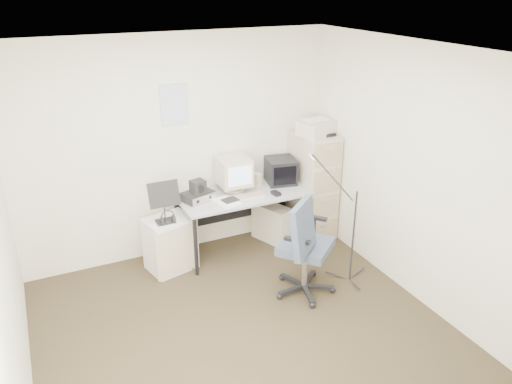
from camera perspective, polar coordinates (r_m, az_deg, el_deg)
name	(u,v)px	position (r m, az deg, el deg)	size (l,w,h in m)	color
floor	(247,335)	(4.74, -1.09, -16.05)	(3.60, 3.60, 0.01)	#342F1E
ceiling	(244,54)	(3.70, -1.39, 15.51)	(3.60, 3.60, 0.01)	white
wall_back	(179,148)	(5.63, -8.84, 4.94)	(3.60, 0.02, 2.50)	beige
wall_front	(390,348)	(2.78, 15.06, -16.82)	(3.60, 0.02, 2.50)	beige
wall_left	(1,262)	(3.78, -27.09, -7.09)	(0.02, 3.60, 2.50)	beige
wall_right	(416,176)	(5.01, 17.87, 1.71)	(0.02, 3.60, 2.50)	beige
wall_calendar	(174,105)	(5.48, -9.33, 9.84)	(0.30, 0.02, 0.44)	white
filing_cabinet	(313,185)	(6.19, 6.50, 0.84)	(0.40, 0.60, 1.30)	#BFB494
printer	(317,128)	(5.91, 7.03, 7.30)	(0.44, 0.30, 0.17)	#B7B2A5
desk	(244,221)	(5.87, -1.40, -3.36)	(1.50, 0.70, 0.73)	#B0B0B0
crt_monitor	(234,174)	(5.73, -2.58, 2.06)	(0.35, 0.37, 0.39)	#B7B2A5
crt_tv	(281,171)	(5.96, 2.83, 2.46)	(0.33, 0.35, 0.30)	black
desk_speaker	(257,180)	(5.88, 0.15, 1.41)	(0.08, 0.08, 0.15)	#C8B796
keyboard	(245,197)	(5.57, -1.25, -0.59)	(0.43, 0.15, 0.02)	#B7B2A5
mouse	(276,193)	(5.66, 2.28, -0.15)	(0.07, 0.12, 0.04)	black
radio_receiver	(198,196)	(5.55, -6.66, -0.45)	(0.33, 0.24, 0.09)	black
radio_speaker	(198,187)	(5.48, -6.66, 0.59)	(0.15, 0.14, 0.15)	black
papers	(227,202)	(5.47, -3.36, -1.13)	(0.21, 0.29, 0.02)	white
pc_tower	(272,223)	(6.13, 1.84, -3.58)	(0.22, 0.49, 0.46)	#B7B2A5
office_chair	(306,244)	(5.03, 5.71, -5.99)	(0.63, 0.63, 1.10)	#414A59
side_cart	(170,244)	(5.60, -9.78, -5.83)	(0.49, 0.39, 0.61)	silver
music_stand	(164,202)	(5.30, -10.49, -1.09)	(0.33, 0.17, 0.48)	black
headphones	(168,219)	(5.34, -10.04, -3.08)	(0.17, 0.17, 0.03)	black
mic_stand	(354,223)	(5.23, 11.18, -3.55)	(0.02, 0.02, 1.35)	black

